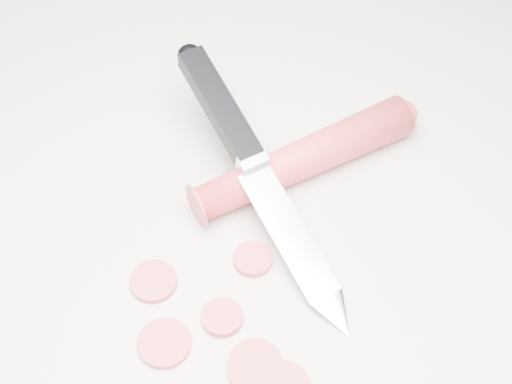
% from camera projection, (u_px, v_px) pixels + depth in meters
% --- Properties ---
extents(ground, '(2.40, 2.40, 0.00)m').
position_uv_depth(ground, '(276.00, 282.00, 0.56)').
color(ground, silver).
rests_on(ground, ground).
extents(carrot, '(0.14, 0.19, 0.03)m').
position_uv_depth(carrot, '(304.00, 158.00, 0.61)').
color(carrot, red).
rests_on(carrot, ground).
extents(carrot_slice_0, '(0.04, 0.04, 0.01)m').
position_uv_depth(carrot_slice_0, '(154.00, 281.00, 0.55)').
color(carrot_slice_0, '#D03E43').
rests_on(carrot_slice_0, ground).
extents(carrot_slice_1, '(0.03, 0.03, 0.01)m').
position_uv_depth(carrot_slice_1, '(222.00, 317.00, 0.53)').
color(carrot_slice_1, '#D03E43').
rests_on(carrot_slice_1, ground).
extents(carrot_slice_2, '(0.03, 0.03, 0.01)m').
position_uv_depth(carrot_slice_2, '(253.00, 259.00, 0.56)').
color(carrot_slice_2, '#D03E43').
rests_on(carrot_slice_2, ground).
extents(carrot_slice_3, '(0.03, 0.03, 0.01)m').
position_uv_depth(carrot_slice_3, '(250.00, 370.00, 0.51)').
color(carrot_slice_3, '#D03E43').
rests_on(carrot_slice_3, ground).
extents(carrot_slice_5, '(0.04, 0.04, 0.01)m').
position_uv_depth(carrot_slice_5, '(255.00, 365.00, 0.51)').
color(carrot_slice_5, '#D03E43').
rests_on(carrot_slice_5, ground).
extents(carrot_slice_7, '(0.04, 0.04, 0.01)m').
position_uv_depth(carrot_slice_7, '(165.00, 343.00, 0.52)').
color(carrot_slice_7, '#D03E43').
rests_on(carrot_slice_7, ground).
extents(kitchen_knife, '(0.25, 0.18, 0.08)m').
position_uv_depth(kitchen_knife, '(262.00, 176.00, 0.57)').
color(kitchen_knife, silver).
rests_on(kitchen_knife, ground).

